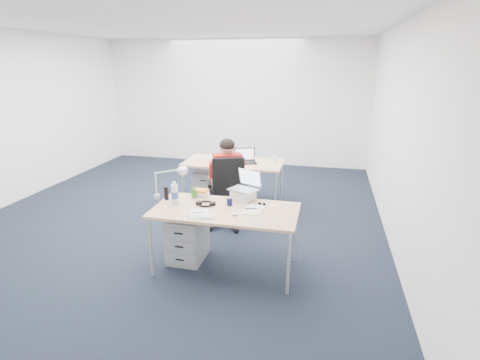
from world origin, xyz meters
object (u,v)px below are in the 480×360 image
desk_near (225,213)px  drawer_pedestal_far (208,186)px  drawer_pedestal_near (187,238)px  sunglasses (262,204)px  wireless_keyboard (201,215)px  computer_mouse (235,214)px  seated_person (226,180)px  far_cup (275,159)px  book_stack (201,193)px  dark_laptop (246,156)px  desk_far (234,165)px  bear_figurine (194,193)px  desk_lamp (166,182)px  can_koozie (230,201)px  headphones (206,203)px  cordless_phone (166,193)px  silver_laptop (243,186)px  office_chair (227,206)px  water_bottle (175,193)px

desk_near → drawer_pedestal_far: (-0.87, 2.04, -0.41)m
drawer_pedestal_near → sunglasses: sunglasses is taller
wireless_keyboard → drawer_pedestal_far: bearing=111.2°
desk_near → computer_mouse: size_ratio=18.09×
seated_person → far_cup: bearing=31.8°
desk_near → drawer_pedestal_near: (-0.51, 0.11, -0.41)m
book_stack → dark_laptop: dark_laptop is taller
desk_far → wireless_keyboard: wireless_keyboard is taller
bear_figurine → drawer_pedestal_near: bearing=-83.7°
desk_near → desk_lamp: (-0.75, 0.14, 0.27)m
can_koozie → dark_laptop: bearing=96.9°
sunglasses → headphones: bearing=-157.4°
can_koozie → desk_near: bearing=-97.2°
cordless_phone → dark_laptop: 1.94m
book_stack → sunglasses: size_ratio=1.82×
bear_figurine → cordless_phone: 0.32m
wireless_keyboard → bear_figurine: bearing=122.7°
drawer_pedestal_near → silver_laptop: 0.92m
far_cup → drawer_pedestal_near: bearing=-109.9°
desk_far → office_chair: office_chair is taller
desk_far → computer_mouse: (0.56, -2.16, 0.06)m
silver_laptop → computer_mouse: 0.51m
drawer_pedestal_near → water_bottle: water_bottle is taller
wireless_keyboard → cordless_phone: (-0.55, 0.37, 0.07)m
sunglasses → dark_laptop: (-0.58, 1.78, 0.11)m
silver_laptop → book_stack: bearing=-155.4°
seated_person → cordless_phone: (-0.40, -1.17, 0.17)m
seated_person → drawer_pedestal_far: (-0.52, 0.74, -0.36)m
desk_near → drawer_pedestal_far: bearing=113.0°
computer_mouse → cordless_phone: 0.93m
desk_near → desk_far: 2.06m
desk_near → water_bottle: water_bottle is taller
desk_far → bear_figurine: bearing=-91.5°
sunglasses → desk_near: bearing=-140.0°
wireless_keyboard → sunglasses: sunglasses is taller
computer_mouse → bear_figurine: size_ratio=0.68×
computer_mouse → desk_lamp: 0.95m
drawer_pedestal_near → dark_laptop: (0.30, 1.88, 0.58)m
office_chair → desk_far: bearing=76.9°
seated_person → drawer_pedestal_near: size_ratio=2.31×
drawer_pedestal_near → far_cup: bearing=70.1°
silver_laptop → headphones: (-0.38, -0.27, -0.15)m
bear_figurine → far_cup: size_ratio=1.33×
office_chair → seated_person: seated_person is taller
dark_laptop → sunglasses: bearing=-93.7°
silver_laptop → office_chair: bearing=142.3°
sunglasses → desk_lamp: desk_lamp is taller
headphones → water_bottle: (-0.36, -0.04, 0.11)m
water_bottle → desk_lamp: desk_lamp is taller
seated_person → drawer_pedestal_far: size_ratio=2.31×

